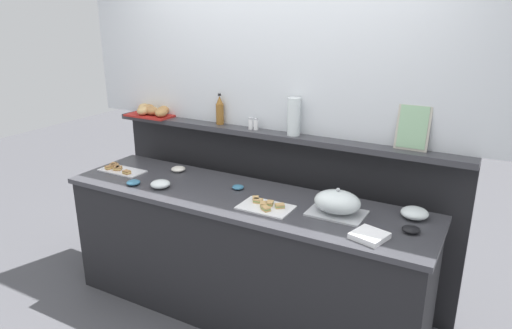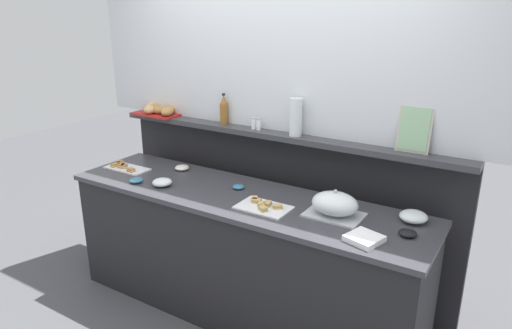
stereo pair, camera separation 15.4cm
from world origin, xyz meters
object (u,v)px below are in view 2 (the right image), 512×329
(condiment_bowl_dark, at_px, (408,233))
(condiment_bowl_teal, at_px, (238,187))
(serving_cloche, at_px, (335,205))
(bread_basket, at_px, (158,110))
(salt_shaker, at_px, (254,123))
(sandwich_platter_side, at_px, (263,206))
(condiment_bowl_cream, at_px, (182,168))
(sandwich_platter_front, at_px, (125,167))
(napkin_stack, at_px, (364,238))
(glass_bowl_medium, at_px, (413,217))
(condiment_bowl_red, at_px, (136,180))
(pepper_shaker, at_px, (259,124))
(framed_picture, at_px, (414,129))
(vinegar_bottle_amber, at_px, (224,110))
(glass_bowl_large, at_px, (162,183))
(water_carafe, at_px, (296,117))

(condiment_bowl_dark, bearing_deg, condiment_bowl_teal, 175.58)
(serving_cloche, relative_size, bread_basket, 0.83)
(condiment_bowl_dark, distance_m, salt_shaker, 1.40)
(sandwich_platter_side, relative_size, bread_basket, 0.82)
(condiment_bowl_teal, height_order, condiment_bowl_cream, condiment_bowl_cream)
(sandwich_platter_front, xyz_separation_m, serving_cloche, (1.72, 0.05, 0.06))
(napkin_stack, height_order, bread_basket, bread_basket)
(glass_bowl_medium, height_order, salt_shaker, salt_shaker)
(condiment_bowl_red, bearing_deg, salt_shaker, 46.56)
(condiment_bowl_teal, xyz_separation_m, napkin_stack, (1.00, -0.28, 0.00))
(sandwich_platter_front, height_order, condiment_bowl_dark, same)
(condiment_bowl_teal, bearing_deg, pepper_shaker, 98.00)
(salt_shaker, bearing_deg, pepper_shaker, 0.00)
(sandwich_platter_side, relative_size, condiment_bowl_teal, 4.11)
(serving_cloche, relative_size, framed_picture, 1.17)
(salt_shaker, bearing_deg, condiment_bowl_dark, -18.91)
(sandwich_platter_front, distance_m, condiment_bowl_red, 0.34)
(glass_bowl_medium, relative_size, condiment_bowl_cream, 1.50)
(sandwich_platter_front, height_order, napkin_stack, sandwich_platter_front)
(condiment_bowl_dark, xyz_separation_m, condiment_bowl_red, (-1.87, -0.20, -0.00))
(condiment_bowl_teal, height_order, napkin_stack, napkin_stack)
(napkin_stack, bearing_deg, pepper_shaker, 149.33)
(sandwich_platter_front, height_order, serving_cloche, serving_cloche)
(serving_cloche, xyz_separation_m, bread_basket, (-1.77, 0.40, 0.31))
(vinegar_bottle_amber, distance_m, bread_basket, 0.66)
(glass_bowl_large, xyz_separation_m, salt_shaker, (0.39, 0.58, 0.36))
(serving_cloche, xyz_separation_m, condiment_bowl_red, (-1.43, -0.22, -0.06))
(salt_shaker, bearing_deg, vinegar_bottle_amber, 175.38)
(condiment_bowl_dark, distance_m, water_carafe, 1.12)
(glass_bowl_medium, xyz_separation_m, pepper_shaker, (-1.21, 0.24, 0.35))
(serving_cloche, xyz_separation_m, condiment_bowl_dark, (0.44, -0.03, -0.06))
(serving_cloche, distance_m, bread_basket, 1.84)
(condiment_bowl_cream, xyz_separation_m, vinegar_bottle_amber, (0.21, 0.27, 0.42))
(serving_cloche, distance_m, napkin_stack, 0.34)
(condiment_bowl_red, height_order, framed_picture, framed_picture)
(condiment_bowl_cream, height_order, pepper_shaker, pepper_shaker)
(napkin_stack, height_order, framed_picture, framed_picture)
(napkin_stack, height_order, pepper_shaker, pepper_shaker)
(sandwich_platter_side, bearing_deg, glass_bowl_medium, 19.30)
(vinegar_bottle_amber, bearing_deg, condiment_bowl_teal, -44.32)
(condiment_bowl_cream, bearing_deg, framed_picture, 9.96)
(bread_basket, distance_m, water_carafe, 1.29)
(water_carafe, bearing_deg, framed_picture, 2.76)
(glass_bowl_large, height_order, bread_basket, bread_basket)
(sandwich_platter_side, xyz_separation_m, condiment_bowl_teal, (-0.32, 0.19, 0.00))
(salt_shaker, distance_m, bread_basket, 0.94)
(napkin_stack, distance_m, salt_shaker, 1.31)
(serving_cloche, bearing_deg, glass_bowl_medium, 22.02)
(glass_bowl_large, bearing_deg, condiment_bowl_red, -166.60)
(serving_cloche, relative_size, condiment_bowl_teal, 4.18)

